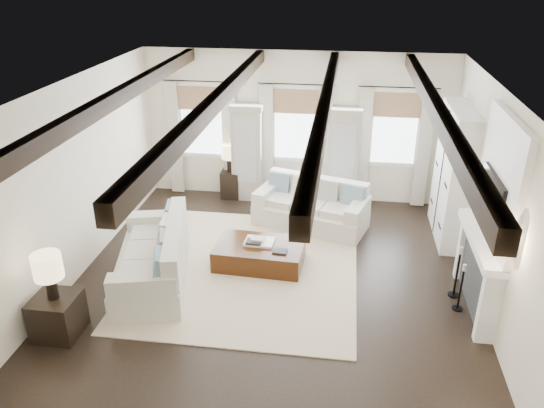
# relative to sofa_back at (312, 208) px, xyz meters

# --- Properties ---
(ground) EXTENTS (7.50, 7.50, 0.00)m
(ground) POSITION_rel_sofa_back_xyz_m (-0.48, -2.41, -0.37)
(ground) COLOR black
(ground) RESTS_ON ground
(room_shell) EXTENTS (6.54, 7.54, 3.22)m
(room_shell) POSITION_rel_sofa_back_xyz_m (0.27, -1.51, 1.52)
(room_shell) COLOR white
(room_shell) RESTS_ON ground
(area_rug) EXTENTS (3.73, 4.14, 0.02)m
(area_rug) POSITION_rel_sofa_back_xyz_m (-0.97, -1.85, -0.36)
(area_rug) COLOR beige
(area_rug) RESTS_ON ground
(sofa_back) EXTENTS (2.36, 1.57, 0.93)m
(sofa_back) POSITION_rel_sofa_back_xyz_m (0.00, 0.00, 0.00)
(sofa_back) COLOR silver
(sofa_back) RESTS_ON ground
(sofa_left) EXTENTS (1.59, 2.54, 1.01)m
(sofa_left) POSITION_rel_sofa_back_xyz_m (-2.38, -2.39, 0.03)
(sofa_left) COLOR silver
(sofa_left) RESTS_ON ground
(ottoman) EXTENTS (1.54, 1.01, 0.39)m
(ottoman) POSITION_rel_sofa_back_xyz_m (-0.78, -1.66, -0.17)
(ottoman) COLOR black
(ottoman) RESTS_ON ground
(tray) EXTENTS (0.52, 0.40, 0.04)m
(tray) POSITION_rel_sofa_back_xyz_m (-0.79, -1.59, 0.04)
(tray) COLOR white
(tray) RESTS_ON ottoman
(book_lower) EXTENTS (0.27, 0.21, 0.04)m
(book_lower) POSITION_rel_sofa_back_xyz_m (-0.88, -1.68, 0.08)
(book_lower) COLOR #262628
(book_lower) RESTS_ON tray
(book_upper) EXTENTS (0.23, 0.18, 0.03)m
(book_upper) POSITION_rel_sofa_back_xyz_m (-0.82, -1.63, 0.12)
(book_upper) COLOR beige
(book_upper) RESTS_ON book_lower
(book_loose) EXTENTS (0.25, 0.19, 0.03)m
(book_loose) POSITION_rel_sofa_back_xyz_m (-0.40, -1.86, 0.04)
(book_loose) COLOR #262628
(book_loose) RESTS_ON ottoman
(side_table_front) EXTENTS (0.61, 0.61, 0.61)m
(side_table_front) POSITION_rel_sofa_back_xyz_m (-3.29, -3.91, -0.07)
(side_table_front) COLOR black
(side_table_front) RESTS_ON ground
(lamp_front) EXTENTS (0.40, 0.40, 0.69)m
(lamp_front) POSITION_rel_sofa_back_xyz_m (-3.29, -3.91, 0.70)
(lamp_front) COLOR black
(lamp_front) RESTS_ON side_table_front
(side_table_back) EXTENTS (0.41, 0.41, 0.61)m
(side_table_back) POSITION_rel_sofa_back_xyz_m (-1.88, 1.12, -0.07)
(side_table_back) COLOR black
(side_table_back) RESTS_ON ground
(lamp_back) EXTENTS (0.37, 0.37, 0.63)m
(lamp_back) POSITION_rel_sofa_back_xyz_m (-1.88, 1.12, 0.67)
(lamp_back) COLOR black
(lamp_back) RESTS_ON side_table_back
(candlestick_near) EXTENTS (0.16, 0.16, 0.79)m
(candlestick_near) POSITION_rel_sofa_back_xyz_m (2.42, -2.51, -0.04)
(candlestick_near) COLOR black
(candlestick_near) RESTS_ON ground
(candlestick_far) EXTENTS (0.18, 0.18, 0.88)m
(candlestick_far) POSITION_rel_sofa_back_xyz_m (2.42, -2.15, -0.01)
(candlestick_far) COLOR black
(candlestick_far) RESTS_ON ground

